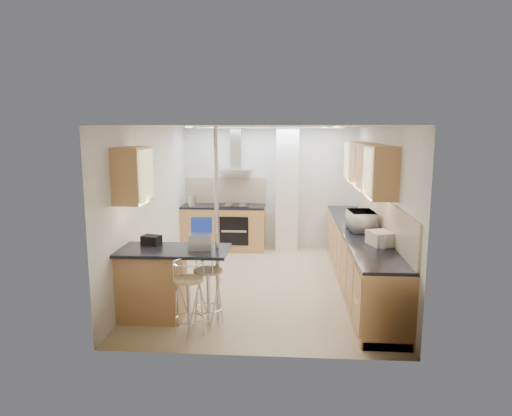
# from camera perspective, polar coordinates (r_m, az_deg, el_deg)

# --- Properties ---
(ground) EXTENTS (4.80, 4.80, 0.00)m
(ground) POSITION_cam_1_polar(r_m,az_deg,el_deg) (7.47, 1.04, -9.40)
(ground) COLOR tan
(ground) RESTS_ON ground
(room_shell) EXTENTS (3.64, 4.84, 2.51)m
(room_shell) POSITION_cam_1_polar(r_m,az_deg,el_deg) (7.48, 3.71, 2.75)
(room_shell) COLOR silver
(room_shell) RESTS_ON ground
(right_counter) EXTENTS (0.63, 4.40, 0.92)m
(right_counter) POSITION_cam_1_polar(r_m,az_deg,el_deg) (7.41, 12.77, -6.07)
(right_counter) COLOR #C2794D
(right_counter) RESTS_ON ground
(back_counter) EXTENTS (1.70, 0.63, 0.92)m
(back_counter) POSITION_cam_1_polar(r_m,az_deg,el_deg) (9.45, -4.06, -2.41)
(back_counter) COLOR #C2794D
(back_counter) RESTS_ON ground
(peninsula) EXTENTS (1.47, 0.72, 0.94)m
(peninsula) POSITION_cam_1_polar(r_m,az_deg,el_deg) (6.12, -10.39, -9.27)
(peninsula) COLOR #C2794D
(peninsula) RESTS_ON ground
(microwave) EXTENTS (0.42, 0.58, 0.30)m
(microwave) POSITION_cam_1_polar(r_m,az_deg,el_deg) (7.18, 13.04, -1.58)
(microwave) COLOR white
(microwave) RESTS_ON right_counter
(laptop) EXTENTS (0.30, 0.24, 0.20)m
(laptop) POSITION_cam_1_polar(r_m,az_deg,el_deg) (5.89, -6.96, -4.20)
(laptop) COLOR #A4A8AC
(laptop) RESTS_ON peninsula
(bag) EXTENTS (0.27, 0.22, 0.13)m
(bag) POSITION_cam_1_polar(r_m,az_deg,el_deg) (6.23, -12.94, -3.95)
(bag) COLOR black
(bag) RESTS_ON peninsula
(bar_stool_near) EXTENTS (0.48, 0.48, 0.93)m
(bar_stool_near) POSITION_cam_1_polar(r_m,az_deg,el_deg) (5.61, -8.41, -11.11)
(bar_stool_near) COLOR tan
(bar_stool_near) RESTS_ON ground
(bar_stool_end) EXTENTS (0.43, 0.43, 0.95)m
(bar_stool_end) POSITION_cam_1_polar(r_m,az_deg,el_deg) (5.87, -5.98, -10.01)
(bar_stool_end) COLOR tan
(bar_stool_end) RESTS_ON ground
(jar_a) EXTENTS (0.14, 0.14, 0.17)m
(jar_a) POSITION_cam_1_polar(r_m,az_deg,el_deg) (7.99, 12.18, -0.88)
(jar_a) COLOR silver
(jar_a) RESTS_ON right_counter
(jar_b) EXTENTS (0.13, 0.13, 0.16)m
(jar_b) POSITION_cam_1_polar(r_m,az_deg,el_deg) (8.00, 12.12, -0.91)
(jar_b) COLOR silver
(jar_b) RESTS_ON right_counter
(jar_c) EXTENTS (0.17, 0.17, 0.20)m
(jar_c) POSITION_cam_1_polar(r_m,az_deg,el_deg) (7.30, 13.96, -1.83)
(jar_c) COLOR #BCB896
(jar_c) RESTS_ON right_counter
(jar_d) EXTENTS (0.12, 0.12, 0.15)m
(jar_d) POSITION_cam_1_polar(r_m,az_deg,el_deg) (6.22, 15.54, -4.18)
(jar_d) COLOR white
(jar_d) RESTS_ON right_counter
(bread_bin) EXTENTS (0.37, 0.41, 0.18)m
(bread_bin) POSITION_cam_1_polar(r_m,az_deg,el_deg) (6.37, 15.27, -3.67)
(bread_bin) COLOR silver
(bread_bin) RESTS_ON right_counter
(kettle) EXTENTS (0.16, 0.16, 0.23)m
(kettle) POSITION_cam_1_polar(r_m,az_deg,el_deg) (9.28, -8.03, 0.90)
(kettle) COLOR silver
(kettle) RESTS_ON back_counter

